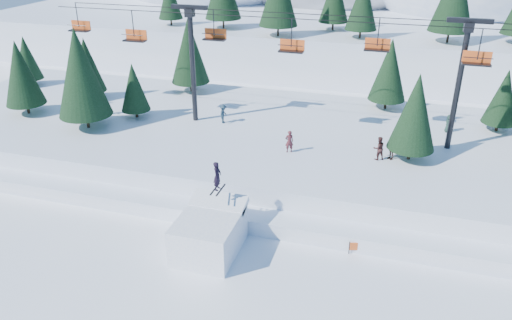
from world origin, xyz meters
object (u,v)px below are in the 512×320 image
(chairlift, at_px, (298,54))
(banner_far, at_px, (415,252))
(jump_kicker, at_px, (209,232))
(banner_near, at_px, (371,246))

(chairlift, relative_size, banner_far, 16.44)
(jump_kicker, relative_size, chairlift, 0.12)
(jump_kicker, relative_size, banner_far, 1.97)
(chairlift, bearing_deg, banner_near, -58.50)
(banner_far, bearing_deg, banner_near, -176.12)
(chairlift, bearing_deg, jump_kicker, -97.74)
(banner_near, xyz_separation_m, banner_far, (2.64, 0.18, 0.00))
(jump_kicker, distance_m, banner_near, 10.29)
(jump_kicker, xyz_separation_m, banner_far, (12.56, 2.78, -0.83))
(jump_kicker, bearing_deg, banner_near, 14.71)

